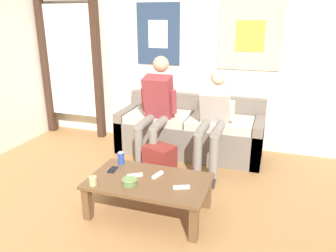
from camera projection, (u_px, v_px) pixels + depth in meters
ground_plane at (88, 251)px, 2.61m from camera, size 18.00×18.00×0.00m
wall_back at (181, 54)px, 4.55m from camera, size 10.00×0.07×2.55m
door_frame at (70, 57)px, 4.86m from camera, size 1.00×0.10×2.15m
couch at (190, 132)px, 4.44m from camera, size 1.92×0.74×0.74m
coffee_table at (149, 185)px, 3.03m from camera, size 1.11×0.65×0.35m
person_seated_adult at (156, 106)px, 4.08m from camera, size 0.47×0.85×1.31m
person_seated_teen at (213, 117)px, 3.88m from camera, size 0.47×0.90×1.17m
backpack at (159, 162)px, 3.78m from camera, size 0.39×0.36×0.37m
ceramic_bowl at (129, 181)px, 2.92m from camera, size 0.14×0.14×0.06m
pillar_candle at (93, 181)px, 2.91m from camera, size 0.07×0.07×0.10m
drink_can_blue at (121, 158)px, 3.33m from camera, size 0.07×0.07×0.12m
game_controller_near_left at (158, 175)px, 3.08m from camera, size 0.07×0.15×0.03m
game_controller_near_right at (181, 187)px, 2.86m from camera, size 0.15×0.09×0.03m
game_controller_far_center at (135, 175)px, 3.07m from camera, size 0.14×0.11×0.03m
cell_phone at (113, 170)px, 3.20m from camera, size 0.08×0.14×0.01m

